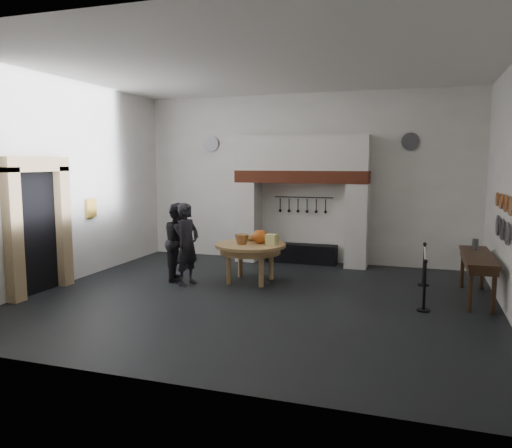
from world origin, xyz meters
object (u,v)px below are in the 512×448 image
(iron_range, at_px, (301,253))
(visitor_near, at_px, (187,244))
(visitor_far, at_px, (179,241))
(barrier_post_near, at_px, (424,287))
(work_table, at_px, (250,245))
(side_table, at_px, (478,256))
(barrier_post_far, at_px, (424,265))

(iron_range, bearing_deg, visitor_near, -120.15)
(visitor_far, xyz_separation_m, barrier_post_near, (5.35, -0.84, -0.44))
(work_table, height_order, side_table, side_table)
(work_table, height_order, barrier_post_far, barrier_post_far)
(barrier_post_near, bearing_deg, barrier_post_far, 90.00)
(barrier_post_near, bearing_deg, iron_range, 130.99)
(visitor_far, bearing_deg, barrier_post_far, -99.14)
(iron_range, xyz_separation_m, barrier_post_near, (3.12, -3.59, 0.20))
(iron_range, xyz_separation_m, work_table, (-0.60, -2.47, 0.59))
(visitor_near, relative_size, visitor_far, 1.02)
(iron_range, height_order, barrier_post_far, barrier_post_far)
(visitor_far, relative_size, side_table, 0.81)
(iron_range, bearing_deg, work_table, -103.66)
(visitor_near, relative_size, side_table, 0.82)
(iron_range, height_order, side_table, side_table)
(iron_range, xyz_separation_m, barrier_post_far, (3.12, -1.59, 0.20))
(visitor_far, xyz_separation_m, barrier_post_far, (5.35, 1.16, -0.44))
(work_table, xyz_separation_m, barrier_post_near, (3.72, -1.13, -0.39))
(barrier_post_near, bearing_deg, visitor_near, 174.86)
(iron_range, bearing_deg, barrier_post_near, -49.01)
(iron_range, distance_m, visitor_far, 3.59)
(barrier_post_near, distance_m, barrier_post_far, 2.00)
(visitor_near, bearing_deg, visitor_far, 56.13)
(work_table, xyz_separation_m, side_table, (4.70, 0.00, 0.03))
(visitor_far, bearing_deg, visitor_near, -156.33)
(visitor_far, relative_size, barrier_post_near, 1.97)
(side_table, relative_size, barrier_post_far, 2.44)
(work_table, distance_m, visitor_far, 1.65)
(work_table, bearing_deg, visitor_far, -170.22)
(work_table, bearing_deg, barrier_post_near, -16.84)
(work_table, height_order, barrier_post_near, barrier_post_near)
(side_table, xyz_separation_m, barrier_post_far, (-0.98, 0.87, -0.42))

